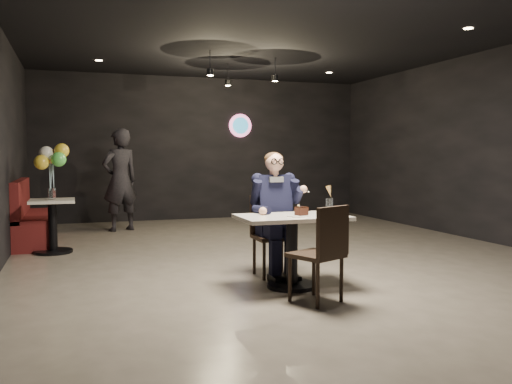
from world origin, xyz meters
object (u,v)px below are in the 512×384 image
object	(u,v)px
sundae_glass	(329,207)
passerby	(120,180)
chair_near	(316,253)
balloon_vase	(52,194)
booth_bench	(34,211)
side_table	(53,226)
seated_man	(273,213)
main_table	(292,251)
chair_far	(273,236)

from	to	relation	value
sundae_glass	passerby	size ratio (longest dim) A/B	0.09
chair_near	balloon_vase	world-z (taller)	chair_near
sundae_glass	booth_bench	size ratio (longest dim) A/B	0.09
chair_near	passerby	world-z (taller)	passerby
booth_bench	side_table	world-z (taller)	booth_bench
seated_man	balloon_vase	size ratio (longest dim) A/B	9.17
seated_man	balloon_vase	xyz separation A→B (m)	(-2.42, 2.34, 0.11)
side_table	balloon_vase	size ratio (longest dim) A/B	4.79
seated_man	passerby	bearing A→B (deg)	107.25
booth_bench	passerby	world-z (taller)	passerby
main_table	seated_man	size ratio (longest dim) A/B	0.76
main_table	side_table	xyz separation A→B (m)	(-2.42, 2.89, 0.00)
seated_man	side_table	world-z (taller)	seated_man
main_table	chair_far	xyz separation A→B (m)	(-0.00, 0.55, 0.09)
chair_far	side_table	xyz separation A→B (m)	(-2.42, 2.34, -0.08)
main_table	passerby	bearing A→B (deg)	105.39
side_table	balloon_vase	xyz separation A→B (m)	(0.00, 0.00, 0.45)
main_table	passerby	size ratio (longest dim) A/B	0.60
chair_far	chair_near	distance (m)	1.13
sundae_glass	balloon_vase	xyz separation A→B (m)	(-2.80, 2.97, -0.01)
side_table	booth_bench	bearing A→B (deg)	106.70
side_table	passerby	distance (m)	2.30
seated_man	booth_bench	world-z (taller)	seated_man
main_table	seated_man	xyz separation A→B (m)	(-0.00, 0.55, 0.34)
side_table	chair_far	bearing A→B (deg)	-44.06
main_table	side_table	distance (m)	3.77
balloon_vase	main_table	bearing A→B (deg)	-50.09
seated_man	side_table	size ratio (longest dim) A/B	1.91
chair_far	passerby	xyz separation A→B (m)	(-1.33, 4.30, 0.46)
side_table	balloon_vase	distance (m)	0.45
sundae_glass	side_table	world-z (taller)	sundae_glass
chair_near	sundae_glass	world-z (taller)	sundae_glass
booth_bench	passerby	xyz separation A→B (m)	(1.38, 0.96, 0.43)
chair_far	side_table	distance (m)	3.36
chair_far	passerby	distance (m)	4.52
chair_near	chair_far	bearing A→B (deg)	65.59
booth_bench	side_table	bearing A→B (deg)	-73.30
passerby	side_table	bearing A→B (deg)	39.21
chair_far	passerby	size ratio (longest dim) A/B	0.50
main_table	balloon_vase	xyz separation A→B (m)	(-2.42, 2.89, 0.45)
seated_man	chair_near	bearing A→B (deg)	-90.00
passerby	balloon_vase	bearing A→B (deg)	39.21
chair_near	seated_man	size ratio (longest dim) A/B	0.64
seated_man	balloon_vase	world-z (taller)	seated_man
sundae_glass	side_table	distance (m)	4.11
booth_bench	sundae_glass	bearing A→B (deg)	-52.00
chair_near	sundae_glass	distance (m)	0.74
booth_bench	balloon_vase	world-z (taller)	booth_bench
sundae_glass	passerby	bearing A→B (deg)	109.23
chair_near	sundae_glass	xyz separation A→B (m)	(0.38, 0.50, 0.38)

